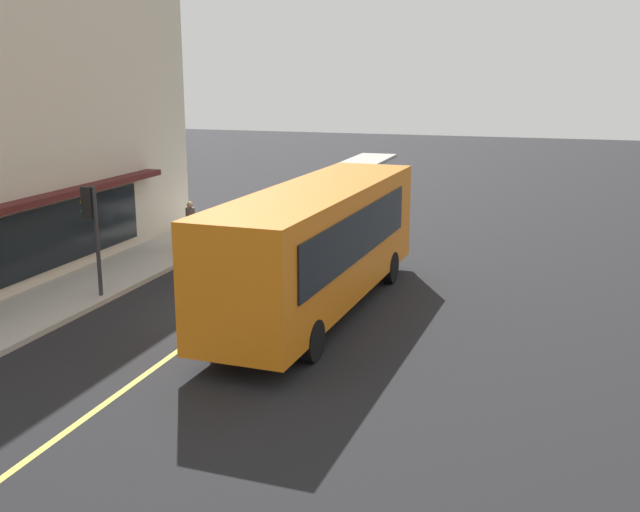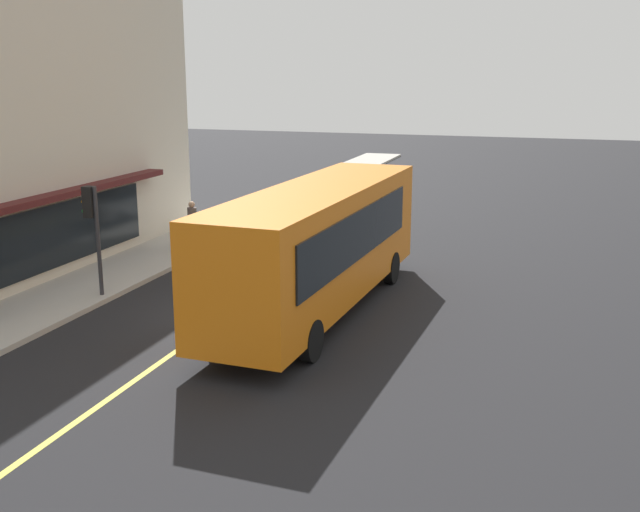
{
  "view_description": "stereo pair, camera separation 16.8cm",
  "coord_description": "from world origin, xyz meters",
  "px_view_note": "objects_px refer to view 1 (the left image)",
  "views": [
    {
      "loc": [
        -18.21,
        -8.42,
        6.58
      ],
      "look_at": [
        0.92,
        -2.33,
        1.6
      ],
      "focal_mm": 42.28,
      "sensor_mm": 36.0,
      "label": 1
    },
    {
      "loc": [
        -18.16,
        -8.58,
        6.58
      ],
      "look_at": [
        0.92,
        -2.33,
        1.6
      ],
      "focal_mm": 42.28,
      "sensor_mm": 36.0,
      "label": 2
    }
  ],
  "objects_px": {
    "bus": "(319,242)",
    "pedestrian_waiting": "(190,220)",
    "traffic_light": "(91,215)",
    "car_silver": "(285,212)"
  },
  "relations": [
    {
      "from": "traffic_light",
      "to": "car_silver",
      "type": "bearing_deg",
      "value": -9.2
    },
    {
      "from": "bus",
      "to": "pedestrian_waiting",
      "type": "distance_m",
      "value": 8.54
    },
    {
      "from": "bus",
      "to": "traffic_light",
      "type": "distance_m",
      "value": 6.66
    },
    {
      "from": "traffic_light",
      "to": "pedestrian_waiting",
      "type": "bearing_deg",
      "value": 0.84
    },
    {
      "from": "bus",
      "to": "pedestrian_waiting",
      "type": "relative_size",
      "value": 6.44
    },
    {
      "from": "pedestrian_waiting",
      "to": "bus",
      "type": "bearing_deg",
      "value": -128.46
    },
    {
      "from": "traffic_light",
      "to": "pedestrian_waiting",
      "type": "distance_m",
      "value": 6.38
    },
    {
      "from": "bus",
      "to": "car_silver",
      "type": "distance_m",
      "value": 11.32
    },
    {
      "from": "bus",
      "to": "traffic_light",
      "type": "relative_size",
      "value": 3.51
    },
    {
      "from": "car_silver",
      "to": "pedestrian_waiting",
      "type": "height_order",
      "value": "pedestrian_waiting"
    }
  ]
}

